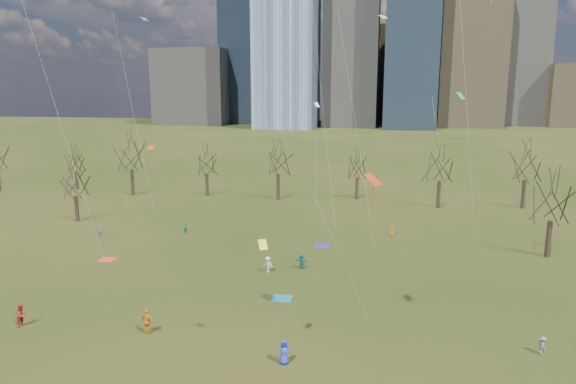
% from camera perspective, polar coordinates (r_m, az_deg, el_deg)
% --- Properties ---
extents(ground, '(500.00, 500.00, 0.00)m').
position_cam_1_polar(ground, '(41.42, -3.25, -12.80)').
color(ground, black).
rests_on(ground, ground).
extents(downtown_skyline, '(212.50, 78.00, 118.00)m').
position_cam_1_polar(downtown_skyline, '(248.52, 8.56, 16.32)').
color(downtown_skyline, slate).
rests_on(downtown_skyline, ground).
extents(bare_tree_row, '(113.04, 29.80, 9.50)m').
position_cam_1_polar(bare_tree_row, '(75.22, 3.61, 3.05)').
color(bare_tree_row, black).
rests_on(bare_tree_row, ground).
extents(blanket_teal, '(1.60, 1.50, 0.03)m').
position_cam_1_polar(blanket_teal, '(43.17, -0.66, -11.73)').
color(blanket_teal, '#176F8E').
rests_on(blanket_teal, ground).
extents(blanket_navy, '(1.60, 1.50, 0.03)m').
position_cam_1_polar(blanket_navy, '(56.93, 3.83, -5.97)').
color(blanket_navy, '#2329A4').
rests_on(blanket_navy, ground).
extents(blanket_crimson, '(1.60, 1.50, 0.03)m').
position_cam_1_polar(blanket_crimson, '(55.43, -19.44, -7.10)').
color(blanket_crimson, red).
rests_on(blanket_crimson, ground).
extents(person_0, '(0.93, 0.78, 1.63)m').
position_cam_1_polar(person_0, '(33.55, -0.45, -17.36)').
color(person_0, '#2A35B9').
rests_on(person_0, ground).
extents(person_2, '(0.73, 0.88, 1.67)m').
position_cam_1_polar(person_2, '(42.89, -27.46, -12.05)').
color(person_2, '#A62417').
rests_on(person_2, ground).
extents(person_3, '(0.60, 0.86, 1.21)m').
position_cam_1_polar(person_3, '(38.50, 26.43, -15.01)').
color(person_3, slate).
rests_on(person_3, ground).
extents(person_4, '(1.16, 0.76, 1.84)m').
position_cam_1_polar(person_4, '(38.42, -15.38, -13.72)').
color(person_4, orange).
rests_on(person_4, ground).
extents(person_5, '(1.40, 0.69, 1.44)m').
position_cam_1_polar(person_5, '(49.63, 1.53, -7.73)').
color(person_5, '#186C5E').
rests_on(person_5, ground).
extents(person_7, '(0.44, 0.58, 1.45)m').
position_cam_1_polar(person_7, '(64.05, -20.18, -4.03)').
color(person_7, '#8D4891').
rests_on(person_7, ground).
extents(person_9, '(1.13, 0.88, 1.53)m').
position_cam_1_polar(person_9, '(48.72, -2.24, -8.04)').
color(person_9, silver).
rests_on(person_9, ground).
extents(person_12, '(0.57, 0.74, 1.35)m').
position_cam_1_polar(person_12, '(61.44, 11.48, -4.23)').
color(person_12, '#CD5C16').
rests_on(person_12, ground).
extents(person_13, '(0.79, 0.74, 1.82)m').
position_cam_1_polar(person_13, '(62.46, -11.31, -3.75)').
color(person_13, '#197035').
rests_on(person_13, ground).
extents(kites_airborne, '(55.77, 42.42, 31.27)m').
position_cam_1_polar(kites_airborne, '(48.75, -1.72, 7.21)').
color(kites_airborne, '#E74213').
rests_on(kites_airborne, ground).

